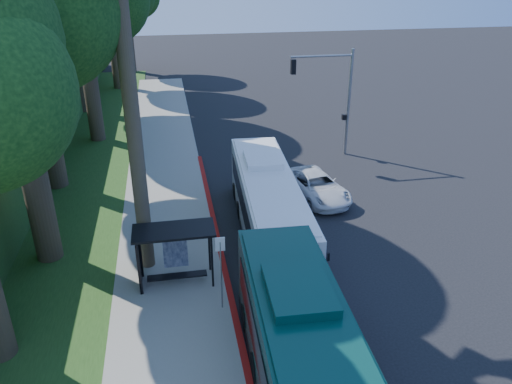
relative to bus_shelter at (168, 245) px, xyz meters
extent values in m
plane|color=black|center=(7.26, 2.86, -1.81)|extent=(140.00, 140.00, 0.00)
cube|color=gray|center=(-0.04, 2.86, -1.75)|extent=(4.50, 70.00, 0.12)
cube|color=#A01511|center=(2.26, -1.14, -1.74)|extent=(0.25, 30.00, 0.13)
cube|color=#234719|center=(-5.74, 7.86, -1.78)|extent=(8.00, 70.00, 0.06)
cube|color=black|center=(0.26, -0.14, 0.69)|extent=(3.20, 1.50, 0.10)
cube|color=black|center=(-1.19, -0.14, -0.61)|extent=(0.06, 1.30, 2.20)
cube|color=navy|center=(0.26, 0.56, -0.56)|extent=(1.00, 0.12, 1.70)
cube|color=black|center=(0.26, -0.24, -1.36)|extent=(2.40, 0.40, 0.06)
cube|color=black|center=(-1.14, 0.46, -0.61)|extent=(0.08, 0.08, 2.40)
cube|color=black|center=(1.66, 0.46, -0.61)|extent=(0.08, 0.08, 2.40)
cube|color=black|center=(-1.14, -0.74, -0.61)|extent=(0.08, 0.08, 2.40)
cube|color=black|center=(1.66, -0.74, -0.61)|extent=(0.08, 0.08, 2.40)
cylinder|color=gray|center=(1.86, -2.14, -0.31)|extent=(0.06, 0.06, 3.00)
cube|color=white|center=(1.86, -2.14, 1.09)|extent=(0.35, 0.04, 0.55)
cylinder|color=gray|center=(12.06, 12.86, 1.69)|extent=(0.20, 0.20, 7.00)
cylinder|color=gray|center=(10.06, 12.86, 4.79)|extent=(4.00, 0.14, 0.14)
cube|color=black|center=(8.26, 12.86, 4.19)|extent=(0.30, 0.30, 0.90)
cube|color=black|center=(11.81, 12.86, 0.79)|extent=(0.25, 0.25, 0.35)
cylinder|color=#4C3F2D|center=(-0.94, 1.36, 4.69)|extent=(0.60, 0.60, 13.00)
cylinder|color=#382B1E|center=(-5.24, 2.86, 3.44)|extent=(1.10, 1.10, 10.50)
sphere|color=#0E340F|center=(-3.64, 1.66, 8.69)|extent=(5.60, 5.60, 5.60)
cylinder|color=#382B1E|center=(-6.24, 10.86, 4.14)|extent=(1.18, 1.18, 11.90)
cylinder|color=#382B1E|center=(-4.74, 18.86, 3.09)|extent=(1.06, 1.06, 9.80)
cylinder|color=#382B1E|center=(-6.74, 26.86, 3.79)|extent=(1.14, 1.14, 11.20)
cylinder|color=#382B1E|center=(-4.24, 34.86, 2.74)|extent=(1.02, 1.02, 9.10)
cylinder|color=#382B1E|center=(-3.24, 42.86, 2.39)|extent=(0.98, 0.98, 8.40)
cube|color=white|center=(4.66, 2.85, -0.12)|extent=(3.03, 11.52, 2.71)
cube|color=black|center=(4.66, 2.85, -1.52)|extent=(3.05, 11.58, 0.33)
cube|color=black|center=(4.68, 3.33, 0.14)|extent=(2.95, 9.02, 1.05)
cube|color=black|center=(4.36, -2.80, 0.10)|extent=(2.14, 0.23, 1.33)
cube|color=black|center=(4.96, 8.50, 0.19)|extent=(1.94, 0.22, 0.95)
cube|color=#19E533|center=(4.35, -2.81, 1.00)|extent=(1.58, 0.18, 0.27)
cube|color=white|center=(4.66, 2.85, 1.28)|extent=(2.80, 10.94, 0.11)
cube|color=white|center=(4.76, 4.75, 1.45)|extent=(1.82, 2.46, 0.33)
cylinder|color=black|center=(3.37, -0.74, -1.33)|extent=(0.34, 0.96, 0.95)
cylinder|color=black|center=(5.56, -0.85, -1.33)|extent=(0.34, 0.96, 0.95)
cylinder|color=black|center=(3.79, 7.24, -1.33)|extent=(0.34, 0.96, 0.95)
cylinder|color=black|center=(5.98, 7.12, -1.33)|extent=(0.34, 0.96, 0.95)
cube|color=black|center=(3.63, -7.58, 0.29)|extent=(3.02, 9.66, 1.12)
cube|color=black|center=(3.84, -2.01, 0.34)|extent=(2.09, 0.20, 1.02)
cube|color=#0A3831|center=(3.61, -8.09, 1.52)|extent=(2.83, 11.74, 0.12)
cube|color=#0A3831|center=(3.69, -6.05, 1.69)|extent=(1.92, 2.62, 0.36)
cylinder|color=black|center=(2.61, -3.39, -1.30)|extent=(0.34, 1.03, 1.02)
cylinder|color=black|center=(4.97, -3.48, -1.30)|extent=(0.34, 1.03, 1.02)
imported|color=silver|center=(8.17, 6.63, -1.11)|extent=(3.21, 5.36, 1.39)
camera|label=1|loc=(0.36, -17.36, 10.35)|focal=35.00mm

